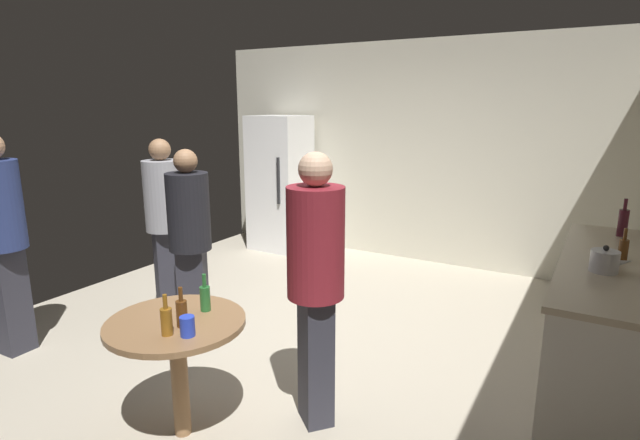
# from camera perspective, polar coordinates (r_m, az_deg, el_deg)

# --- Properties ---
(ground_plane) EXTENTS (5.20, 5.20, 0.10)m
(ground_plane) POSITION_cam_1_polar(r_m,az_deg,el_deg) (4.46, -2.90, -13.54)
(ground_plane) COLOR #B2A893
(wall_back) EXTENTS (5.32, 0.06, 2.70)m
(wall_back) POSITION_cam_1_polar(r_m,az_deg,el_deg) (6.38, 10.00, 7.53)
(wall_back) COLOR beige
(wall_back) RESTS_ON ground_plane
(refrigerator) EXTENTS (0.70, 0.68, 1.80)m
(refrigerator) POSITION_cam_1_polar(r_m,az_deg,el_deg) (6.81, -4.58, 4.21)
(refrigerator) COLOR white
(refrigerator) RESTS_ON ground_plane
(kitchen_counter) EXTENTS (0.64, 2.19, 0.90)m
(kitchen_counter) POSITION_cam_1_polar(r_m,az_deg,el_deg) (4.11, 29.65, -10.04)
(kitchen_counter) COLOR beige
(kitchen_counter) RESTS_ON ground_plane
(kettle) EXTENTS (0.24, 0.17, 0.18)m
(kettle) POSITION_cam_1_polar(r_m,az_deg,el_deg) (3.67, 29.74, -4.10)
(kettle) COLOR #B2B2B7
(kettle) RESTS_ON kitchen_counter
(wine_bottle_on_counter) EXTENTS (0.08, 0.08, 0.31)m
(wine_bottle_on_counter) POSITION_cam_1_polar(r_m,az_deg,el_deg) (4.71, 31.28, -0.20)
(wine_bottle_on_counter) COLOR #3F141E
(wine_bottle_on_counter) RESTS_ON kitchen_counter
(beer_bottle_on_counter) EXTENTS (0.06, 0.06, 0.23)m
(beer_bottle_on_counter) POSITION_cam_1_polar(r_m,az_deg,el_deg) (3.98, 31.30, -2.86)
(beer_bottle_on_counter) COLOR #593314
(beer_bottle_on_counter) RESTS_ON kitchen_counter
(foreground_table) EXTENTS (0.80, 0.80, 0.73)m
(foreground_table) POSITION_cam_1_polar(r_m,az_deg,el_deg) (3.09, -16.03, -12.72)
(foreground_table) COLOR olive
(foreground_table) RESTS_ON ground_plane
(beer_bottle_amber) EXTENTS (0.06, 0.06, 0.23)m
(beer_bottle_amber) POSITION_cam_1_polar(r_m,az_deg,el_deg) (2.85, -17.11, -10.88)
(beer_bottle_amber) COLOR #8C5919
(beer_bottle_amber) RESTS_ON foreground_table
(beer_bottle_brown) EXTENTS (0.06, 0.06, 0.23)m
(beer_bottle_brown) POSITION_cam_1_polar(r_m,az_deg,el_deg) (2.92, -15.49, -10.10)
(beer_bottle_brown) COLOR #593314
(beer_bottle_brown) RESTS_ON foreground_table
(beer_bottle_green) EXTENTS (0.06, 0.06, 0.23)m
(beer_bottle_green) POSITION_cam_1_polar(r_m,az_deg,el_deg) (3.10, -12.97, -8.60)
(beer_bottle_green) COLOR #26662D
(beer_bottle_green) RESTS_ON foreground_table
(plastic_cup_blue) EXTENTS (0.08, 0.08, 0.11)m
(plastic_cup_blue) POSITION_cam_1_polar(r_m,az_deg,el_deg) (2.82, -14.89, -11.63)
(plastic_cup_blue) COLOR blue
(plastic_cup_blue) RESTS_ON foreground_table
(person_in_black_shirt) EXTENTS (0.46, 0.46, 1.61)m
(person_in_black_shirt) POSITION_cam_1_polar(r_m,az_deg,el_deg) (4.18, -14.64, -1.34)
(person_in_black_shirt) COLOR #2D2D38
(person_in_black_shirt) RESTS_ON ground_plane
(person_in_navy_shirt) EXTENTS (0.35, 0.35, 1.75)m
(person_in_navy_shirt) POSITION_cam_1_polar(r_m,az_deg,el_deg) (4.52, -32.58, -0.76)
(person_in_navy_shirt) COLOR #2D2D38
(person_in_navy_shirt) RESTS_ON ground_plane
(person_in_gray_shirt) EXTENTS (0.46, 0.46, 1.65)m
(person_in_gray_shirt) POSITION_cam_1_polar(r_m,az_deg,el_deg) (4.79, -17.33, 0.65)
(person_in_gray_shirt) COLOR #2D2D38
(person_in_gray_shirt) RESTS_ON ground_plane
(person_in_maroon_shirt) EXTENTS (0.48, 0.48, 1.69)m
(person_in_maroon_shirt) POSITION_cam_1_polar(r_m,az_deg,el_deg) (2.95, -0.50, -5.84)
(person_in_maroon_shirt) COLOR #2D2D38
(person_in_maroon_shirt) RESTS_ON ground_plane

